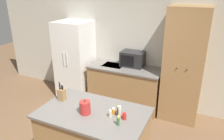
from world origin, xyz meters
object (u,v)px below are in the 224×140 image
Objects in this scene: spice_bottle_tall_dark at (118,121)px; spice_bottle_orange_cap at (114,111)px; spice_bottle_green_herb at (118,110)px; spice_bottle_pale_salt at (120,112)px; pantry_cabinet at (184,66)px; microwave at (133,59)px; spice_bottle_short_red at (110,114)px; fire_extinguisher at (58,83)px; knife_block at (62,94)px; kettle at (85,107)px; refrigerator at (75,60)px; spice_bottle_amber_oil at (124,116)px.

spice_bottle_orange_cap is (-0.16, 0.22, -0.02)m from spice_bottle_tall_dark.
spice_bottle_tall_dark reaches higher than spice_bottle_green_herb.
pantry_cabinet is at bearing 72.58° from spice_bottle_pale_salt.
spice_bottle_short_red is at bearing -78.70° from microwave.
spice_bottle_tall_dark is at bearing -74.87° from microwave.
fire_extinguisher is at bearing 142.95° from spice_bottle_short_red.
fire_extinguisher is at bearing -179.02° from pantry_cabinet.
kettle is at bearing -18.28° from knife_block.
refrigerator is 2.45m from spice_bottle_green_herb.
refrigerator is 19.63× the size of spice_bottle_amber_oil.
spice_bottle_amber_oil is at bearing 82.85° from spice_bottle_tall_dark.
knife_block is (0.87, -1.64, 0.08)m from refrigerator.
microwave is at bearing 74.61° from knife_block.
spice_bottle_pale_salt reaches higher than spice_bottle_short_red.
spice_bottle_short_red is (-0.68, -1.82, -0.17)m from pantry_cabinet.
spice_bottle_green_herb is (0.45, -1.81, -0.13)m from microwave.
microwave is 2.74× the size of spice_bottle_pale_salt.
knife_block reaches higher than fire_extinguisher.
spice_bottle_pale_salt is 0.84× the size of kettle.
pantry_cabinet reaches higher than spice_bottle_amber_oil.
fire_extinguisher is (-2.35, 1.77, -0.76)m from spice_bottle_short_red.
pantry_cabinet is 2.32m from knife_block.
spice_bottle_tall_dark is 0.27m from spice_bottle_orange_cap.
spice_bottle_orange_cap is at bearing -0.94° from knife_block.
pantry_cabinet is (2.42, 0.07, 0.20)m from refrigerator.
spice_bottle_tall_dark is at bearing -36.99° from fire_extinguisher.
spice_bottle_short_red is at bearing -45.11° from refrigerator.
refrigerator is 14.11× the size of spice_bottle_green_herb.
microwave reaches higher than kettle.
spice_bottle_pale_salt is at bearing -35.06° from fire_extinguisher.
spice_bottle_short_red is 0.13m from spice_bottle_green_herb.
spice_bottle_short_red is 0.09m from spice_bottle_orange_cap.
pantry_cabinet is at bearing 47.81° from knife_block.
pantry_cabinet is at bearing 68.79° from spice_bottle_orange_cap.
refrigerator reaches higher than spice_bottle_green_herb.
spice_bottle_amber_oil is at bearing 10.29° from kettle.
microwave is 1.98m from kettle.
microwave is at bearing 104.95° from spice_bottle_pale_salt.
microwave reaches higher than spice_bottle_amber_oil.
spice_bottle_pale_salt is at bearing -54.91° from spice_bottle_green_herb.
pantry_cabinet is 5.51× the size of fire_extinguisher.
knife_block is at bearing -105.39° from microwave.
pantry_cabinet is at bearing 0.98° from fire_extinguisher.
spice_bottle_pale_salt is (0.05, -0.06, 0.02)m from spice_bottle_green_herb.
spice_bottle_orange_cap is (0.01, 0.09, -0.01)m from spice_bottle_short_red.
knife_block reaches higher than spice_bottle_green_herb.
refrigerator is at bearing 134.89° from spice_bottle_short_red.
pantry_cabinet is 1.87m from spice_bottle_amber_oil.
fire_extinguisher is (-1.47, 1.66, -0.81)m from knife_block.
refrigerator is 2.68m from spice_bottle_tall_dark.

